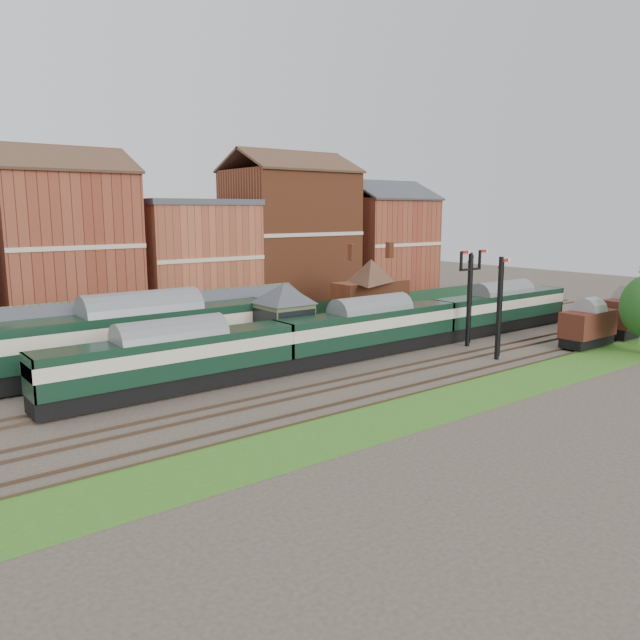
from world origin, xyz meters
TOP-DOWN VIEW (x-y plane):
  - ground at (0.00, 0.00)m, footprint 160.00×160.00m
  - grass_back at (0.00, 16.00)m, footprint 90.00×4.50m
  - grass_front at (0.00, -12.00)m, footprint 90.00×5.00m
  - fence at (0.00, 18.00)m, footprint 90.00×0.12m
  - platform at (-5.00, 9.75)m, footprint 55.00×3.40m
  - signal_box at (-3.00, 3.25)m, footprint 5.40×5.40m
  - brick_hut at (5.00, 3.25)m, footprint 3.20×2.64m
  - station_building at (12.00, 9.75)m, footprint 8.10×8.10m
  - canopy at (-11.00, 9.75)m, footprint 26.00×3.89m
  - semaphore_bracket at (12.04, -2.50)m, footprint 3.60×0.25m
  - semaphore_siding at (10.02, -7.00)m, footprint 1.23×0.25m
  - town_backdrop at (-0.18, 25.00)m, footprint 69.00×10.00m
  - dmu_train at (3.08, 0.00)m, footprint 50.93×2.68m
  - platform_railcar at (-13.12, 6.50)m, footprint 20.47×3.22m
  - goods_van_a at (19.67, -9.00)m, footprint 5.40×2.34m
  - goods_van_b at (26.98, -9.00)m, footprint 6.13×2.66m

SIDE VIEW (x-z plane):
  - ground at x=0.00m, z-range 0.00..0.00m
  - grass_back at x=0.00m, z-range 0.00..0.06m
  - grass_front at x=0.00m, z-range 0.00..0.06m
  - platform at x=-5.00m, z-range 0.00..1.00m
  - fence at x=0.00m, z-range 0.00..1.50m
  - brick_hut at x=5.00m, z-range -0.28..2.67m
  - goods_van_a at x=19.67m, z-range 0.24..3.52m
  - goods_van_b at x=26.98m, z-range 0.25..3.97m
  - dmu_train at x=3.08m, z-range 0.34..4.25m
  - platform_railcar at x=-13.12m, z-range 0.38..5.09m
  - signal_box at x=-3.00m, z-range 0.19..6.19m
  - station_building at x=12.00m, z-range 1.01..6.91m
  - semaphore_siding at x=10.02m, z-range 0.16..8.16m
  - canopy at x=-11.00m, z-range 2.54..6.62m
  - semaphore_bracket at x=12.04m, z-range 0.54..8.72m
  - town_backdrop at x=-0.18m, z-range -1.00..15.00m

